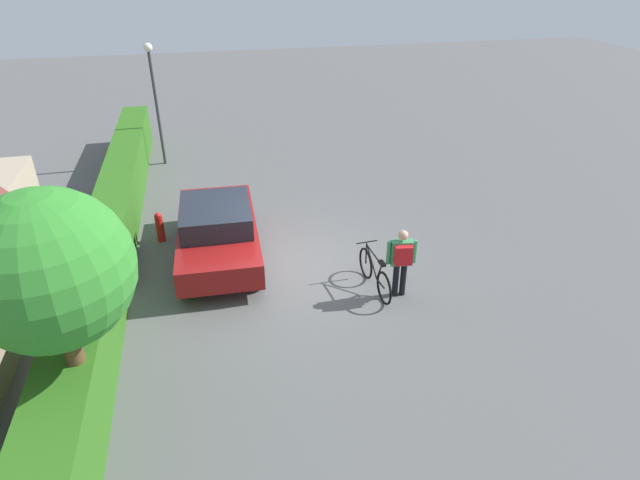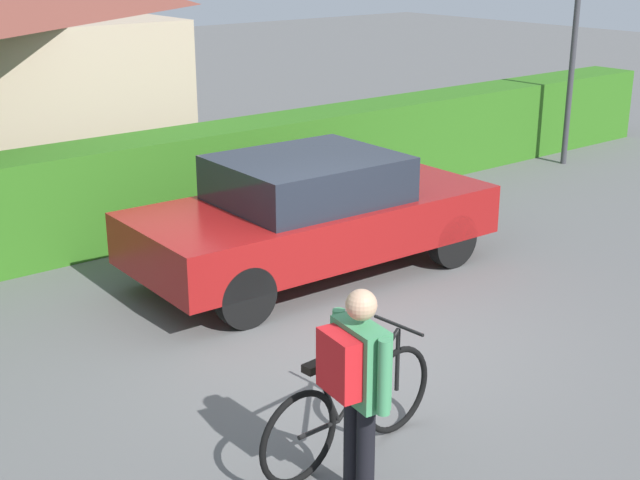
% 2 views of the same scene
% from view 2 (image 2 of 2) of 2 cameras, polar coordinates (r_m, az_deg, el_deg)
% --- Properties ---
extents(ground_plane, '(60.00, 60.00, 0.00)m').
position_cam_2_polar(ground_plane, '(8.86, 1.51, -6.41)').
color(ground_plane, '#5A5A5A').
extents(hedge_row, '(21.26, 0.90, 1.33)m').
position_cam_2_polar(hedge_row, '(11.90, -11.49, 3.26)').
color(hedge_row, '#2E671A').
rests_on(hedge_row, ground).
extents(parked_car_near, '(4.40, 1.99, 1.43)m').
position_cam_2_polar(parked_car_near, '(10.32, -0.53, 1.75)').
color(parked_car_near, maroon).
rests_on(parked_car_near, ground).
extents(bicycle, '(1.78, 0.50, 0.94)m').
position_cam_2_polar(bicycle, '(6.83, 1.97, -10.80)').
color(bicycle, black).
rests_on(bicycle, ground).
extents(person_rider, '(0.40, 0.65, 1.60)m').
position_cam_2_polar(person_rider, '(6.05, 2.34, -8.85)').
color(person_rider, black).
rests_on(person_rider, ground).
extents(street_lamp, '(0.28, 0.28, 4.04)m').
position_cam_2_polar(street_lamp, '(15.97, 16.21, 13.95)').
color(street_lamp, '#38383D').
rests_on(street_lamp, ground).
extents(fire_hydrant, '(0.20, 0.20, 0.81)m').
position_cam_2_polar(fire_hydrant, '(12.17, -0.50, 2.77)').
color(fire_hydrant, red).
rests_on(fire_hydrant, ground).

